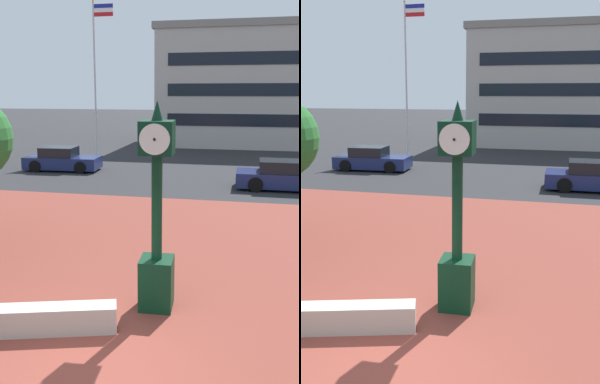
% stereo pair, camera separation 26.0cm
% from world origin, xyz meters
% --- Properties ---
extents(ground_plane, '(200.00, 200.00, 0.00)m').
position_xyz_m(ground_plane, '(0.00, 0.00, 0.00)').
color(ground_plane, '#262628').
extents(plaza_brick_paving, '(44.00, 15.38, 0.01)m').
position_xyz_m(plaza_brick_paving, '(0.00, 3.69, 0.00)').
color(plaza_brick_paving, brown).
rests_on(plaza_brick_paving, ground).
extents(planter_wall, '(3.18, 1.29, 0.50)m').
position_xyz_m(planter_wall, '(-1.35, 0.86, 0.25)').
color(planter_wall, '#ADA393').
rests_on(planter_wall, ground).
extents(street_clock, '(0.67, 0.73, 4.04)m').
position_xyz_m(street_clock, '(0.72, 2.30, 1.68)').
color(street_clock, black).
rests_on(street_clock, ground).
extents(car_street_near, '(4.10, 1.95, 1.28)m').
position_xyz_m(car_street_near, '(-7.34, 16.63, 0.57)').
color(car_street_near, navy).
rests_on(car_street_near, ground).
extents(car_street_mid, '(4.46, 1.87, 1.28)m').
position_xyz_m(car_street_mid, '(4.21, 14.13, 0.57)').
color(car_street_mid, navy).
rests_on(car_street_mid, ground).
extents(flagpole_primary, '(1.37, 0.14, 9.86)m').
position_xyz_m(flagpole_primary, '(-7.29, 22.66, 5.53)').
color(flagpole_primary, silver).
rests_on(flagpole_primary, ground).
extents(civic_building, '(20.71, 10.79, 9.18)m').
position_xyz_m(civic_building, '(5.77, 32.72, 4.60)').
color(civic_building, '#B2ADA3').
rests_on(civic_building, ground).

